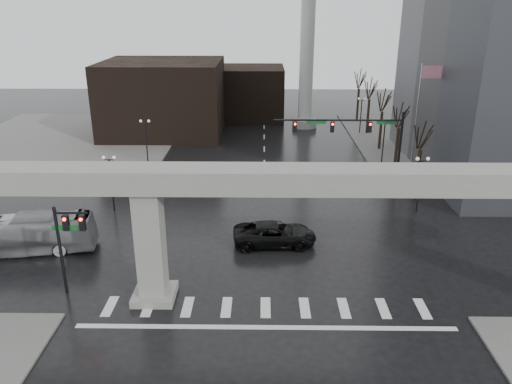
% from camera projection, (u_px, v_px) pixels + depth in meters
% --- Properties ---
extents(ground, '(160.00, 160.00, 0.00)m').
position_uv_depth(ground, '(265.00, 298.00, 31.51)').
color(ground, black).
rests_on(ground, ground).
extents(sidewalk_ne, '(28.00, 36.00, 0.15)m').
position_uv_depth(sidewalk_ne, '(464.00, 145.00, 64.77)').
color(sidewalk_ne, slate).
rests_on(sidewalk_ne, ground).
extents(sidewalk_nw, '(28.00, 36.00, 0.15)m').
position_uv_depth(sidewalk_nw, '(66.00, 144.00, 65.41)').
color(sidewalk_nw, slate).
rests_on(sidewalk_nw, ground).
extents(elevated_guideway, '(48.00, 2.60, 8.70)m').
position_uv_depth(elevated_guideway, '(288.00, 197.00, 29.03)').
color(elevated_guideway, '#97958F').
rests_on(elevated_guideway, ground).
extents(building_far_left, '(16.00, 14.00, 10.00)m').
position_uv_depth(building_far_left, '(163.00, 98.00, 69.10)').
color(building_far_left, black).
rests_on(building_far_left, ground).
extents(building_far_mid, '(10.00, 10.00, 8.00)m').
position_uv_depth(building_far_mid, '(251.00, 93.00, 78.64)').
color(building_far_mid, black).
rests_on(building_far_mid, ground).
extents(smokestack, '(3.60, 3.60, 30.00)m').
position_uv_depth(smokestack, '(308.00, 33.00, 69.59)').
color(smokestack, '#BBBBB7').
rests_on(smokestack, ground).
extents(signal_mast_arm, '(12.12, 0.43, 8.00)m').
position_uv_depth(signal_mast_arm, '(361.00, 135.00, 46.86)').
color(signal_mast_arm, black).
rests_on(signal_mast_arm, ground).
extents(signal_left_pole, '(2.30, 0.30, 6.00)m').
position_uv_depth(signal_left_pole, '(67.00, 236.00, 30.67)').
color(signal_left_pole, black).
rests_on(signal_left_pole, ground).
extents(flagpole_assembly, '(2.06, 0.12, 12.00)m').
position_uv_depth(flagpole_assembly, '(420.00, 110.00, 49.16)').
color(flagpole_assembly, silver).
rests_on(flagpole_assembly, ground).
extents(lamp_right_0, '(1.22, 0.32, 5.11)m').
position_uv_depth(lamp_right_0, '(421.00, 175.00, 43.17)').
color(lamp_right_0, black).
rests_on(lamp_right_0, ground).
extents(lamp_right_1, '(1.22, 0.32, 5.11)m').
position_uv_depth(lamp_right_1, '(384.00, 135.00, 56.24)').
color(lamp_right_1, black).
rests_on(lamp_right_1, ground).
extents(lamp_right_2, '(1.22, 0.32, 5.11)m').
position_uv_depth(lamp_right_2, '(361.00, 109.00, 69.30)').
color(lamp_right_2, black).
rests_on(lamp_right_2, ground).
extents(lamp_left_0, '(1.22, 0.32, 5.11)m').
position_uv_depth(lamp_left_0, '(111.00, 174.00, 43.50)').
color(lamp_left_0, black).
rests_on(lamp_left_0, ground).
extents(lamp_left_1, '(1.22, 0.32, 5.11)m').
position_uv_depth(lamp_left_1, '(146.00, 134.00, 56.57)').
color(lamp_left_1, black).
rests_on(lamp_left_1, ground).
extents(lamp_left_2, '(1.22, 0.32, 5.11)m').
position_uv_depth(lamp_left_2, '(168.00, 109.00, 69.64)').
color(lamp_left_2, black).
rests_on(lamp_left_2, ground).
extents(tree_right_0, '(1.09, 1.58, 7.50)m').
position_uv_depth(tree_right_0, '(418.00, 168.00, 47.15)').
color(tree_right_0, black).
rests_on(tree_right_0, ground).
extents(tree_right_1, '(1.09, 1.61, 7.67)m').
position_uv_depth(tree_right_1, '(397.00, 145.00, 54.59)').
color(tree_right_1, black).
rests_on(tree_right_1, ground).
extents(tree_right_2, '(1.10, 1.63, 7.85)m').
position_uv_depth(tree_right_2, '(381.00, 127.00, 62.04)').
color(tree_right_2, black).
rests_on(tree_right_2, ground).
extents(tree_right_3, '(1.11, 1.66, 8.02)m').
position_uv_depth(tree_right_3, '(368.00, 113.00, 69.48)').
color(tree_right_3, black).
rests_on(tree_right_3, ground).
extents(tree_right_4, '(1.12, 1.69, 8.19)m').
position_uv_depth(tree_right_4, '(358.00, 102.00, 76.93)').
color(tree_right_4, black).
rests_on(tree_right_4, ground).
extents(pickup_truck, '(6.49, 3.28, 1.76)m').
position_uv_depth(pickup_truck, '(275.00, 234.00, 38.19)').
color(pickup_truck, black).
rests_on(pickup_truck, ground).
extents(city_bus, '(10.75, 4.05, 2.92)m').
position_uv_depth(city_bus, '(22.00, 234.00, 36.82)').
color(city_bus, '#9FA0A4').
rests_on(city_bus, ground).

